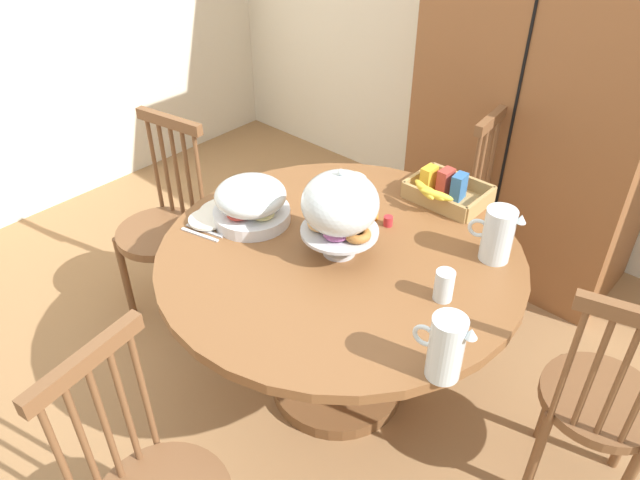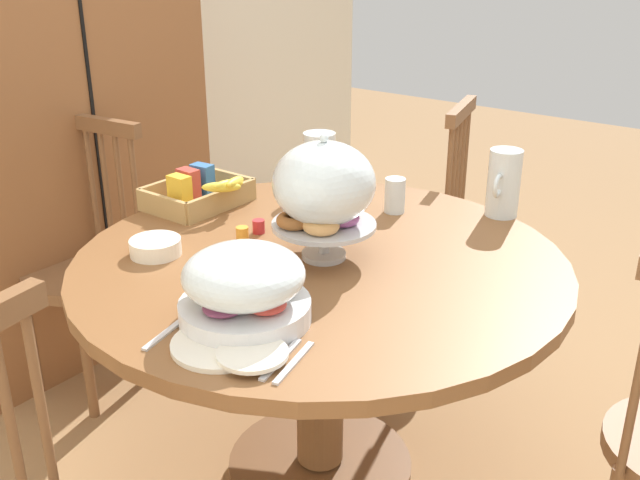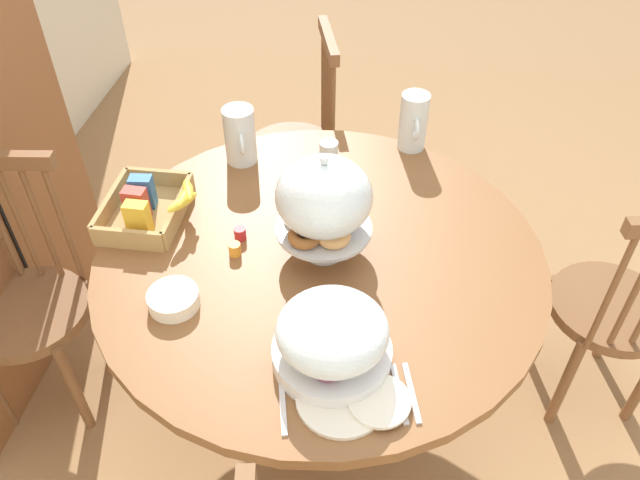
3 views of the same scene
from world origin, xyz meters
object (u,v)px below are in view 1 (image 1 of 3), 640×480
at_px(windsor_chair_facing_door, 164,230).
at_px(pastry_stand_with_dome, 340,207).
at_px(china_plate_small, 208,219).
at_px(dining_table, 339,290).
at_px(windsor_chair_near_window, 600,404).
at_px(windsor_chair_by_cabinet, 452,204).
at_px(fruit_platter_covered, 251,202).
at_px(drinking_glass, 444,285).
at_px(cereal_basket, 445,190).
at_px(cereal_bowl, 350,184).
at_px(china_plate_large, 226,213).
at_px(orange_juice_pitcher, 497,237).
at_px(milk_pitcher, 445,350).
at_px(wooden_armoire, 544,89).

xyz_separation_m(windsor_chair_facing_door, pastry_stand_with_dome, (0.96, 0.12, 0.48)).
xyz_separation_m(pastry_stand_with_dome, china_plate_small, (-0.50, -0.20, -0.18)).
height_order(dining_table, windsor_chair_near_window, windsor_chair_near_window).
bearing_deg(china_plate_small, windsor_chair_by_cabinet, 70.61).
distance_m(fruit_platter_covered, drinking_glass, 0.81).
bearing_deg(drinking_glass, cereal_basket, 122.23).
distance_m(windsor_chair_by_cabinet, cereal_basket, 0.56).
bearing_deg(cereal_bowl, china_plate_large, -116.21).
xyz_separation_m(pastry_stand_with_dome, cereal_basket, (0.08, 0.56, -0.15)).
bearing_deg(cereal_basket, cereal_bowl, -151.75).
bearing_deg(dining_table, orange_juice_pitcher, 37.61).
distance_m(pastry_stand_with_dome, milk_pitcher, 0.65).
distance_m(orange_juice_pitcher, china_plate_large, 1.04).
height_order(orange_juice_pitcher, milk_pitcher, milk_pitcher).
height_order(milk_pitcher, cereal_bowl, milk_pitcher).
relative_size(dining_table, drinking_glass, 12.19).
relative_size(cereal_basket, china_plate_small, 2.11).
distance_m(windsor_chair_by_cabinet, orange_juice_pitcher, 0.90).
xyz_separation_m(orange_juice_pitcher, milk_pitcher, (0.16, -0.59, 0.00)).
distance_m(milk_pitcher, drinking_glass, 0.33).
relative_size(dining_table, orange_juice_pitcher, 6.62).
relative_size(wooden_armoire, pastry_stand_with_dome, 5.70).
xyz_separation_m(wooden_armoire, pastry_stand_with_dome, (-0.09, -1.36, -0.05)).
bearing_deg(orange_juice_pitcher, pastry_stand_with_dome, -141.38).
bearing_deg(cereal_bowl, china_plate_small, -112.84).
height_order(dining_table, milk_pitcher, milk_pitcher).
height_order(dining_table, drinking_glass, drinking_glass).
distance_m(wooden_armoire, orange_juice_pitcher, 1.09).
xyz_separation_m(cereal_basket, china_plate_small, (-0.59, -0.76, -0.03)).
bearing_deg(cereal_basket, milk_pitcher, -57.70).
height_order(windsor_chair_near_window, pastry_stand_with_dome, pastry_stand_with_dome).
bearing_deg(china_plate_small, cereal_bowl, 67.16).
distance_m(windsor_chair_near_window, cereal_basket, 0.98).
relative_size(pastry_stand_with_dome, china_plate_large, 1.56).
bearing_deg(cereal_bowl, windsor_chair_facing_door, -144.49).
bearing_deg(pastry_stand_with_dome, windsor_chair_near_window, 14.10).
distance_m(windsor_chair_near_window, drinking_glass, 0.66).
bearing_deg(cereal_bowl, milk_pitcher, -35.96).
xyz_separation_m(orange_juice_pitcher, drinking_glass, (-0.02, -0.31, -0.04)).
bearing_deg(dining_table, china_plate_large, -166.74).
bearing_deg(cereal_bowl, pastry_stand_with_dome, -55.24).
bearing_deg(drinking_glass, windsor_chair_by_cabinet, 118.30).
xyz_separation_m(milk_pitcher, china_plate_small, (-1.10, 0.05, -0.08)).
xyz_separation_m(windsor_chair_near_window, orange_juice_pitcher, (-0.51, 0.11, 0.38)).
relative_size(windsor_chair_near_window, windsor_chair_by_cabinet, 1.00).
bearing_deg(pastry_stand_with_dome, windsor_chair_by_cabinet, 95.29).
xyz_separation_m(windsor_chair_by_cabinet, pastry_stand_with_dome, (0.09, -0.98, 0.48)).
height_order(milk_pitcher, china_plate_small, milk_pitcher).
distance_m(windsor_chair_by_cabinet, drinking_glass, 1.12).
height_order(cereal_bowl, drinking_glass, drinking_glass).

